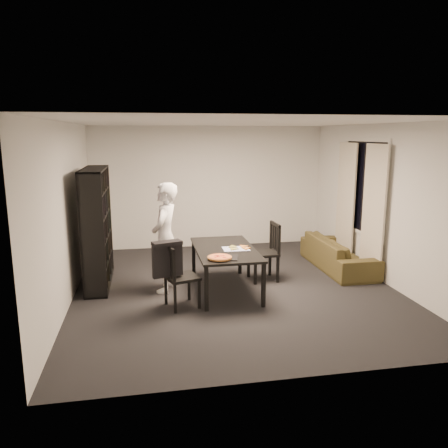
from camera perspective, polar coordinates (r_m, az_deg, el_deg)
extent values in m
cube|color=black|center=(7.13, 1.37, -8.23)|extent=(5.00, 5.50, 0.01)
cube|color=white|center=(6.71, 1.48, 13.13)|extent=(5.00, 5.50, 0.01)
cube|color=white|center=(9.49, -2.00, 4.82)|extent=(5.00, 0.01, 2.60)
cube|color=white|center=(4.21, 9.14, -4.00)|extent=(5.00, 0.01, 2.60)
cube|color=white|center=(6.76, -19.82, 1.36)|extent=(0.01, 5.50, 2.60)
cube|color=white|center=(7.71, 19.95, 2.55)|extent=(0.01, 5.50, 2.60)
cube|color=black|center=(8.20, 17.85, 4.60)|extent=(0.02, 1.40, 1.60)
cube|color=white|center=(8.19, 17.82, 4.60)|extent=(0.03, 1.52, 1.72)
cube|color=beige|center=(7.75, 18.94, 1.54)|extent=(0.03, 0.70, 2.25)
cube|color=beige|center=(8.66, 15.60, 2.74)|extent=(0.03, 0.70, 2.25)
cube|color=black|center=(7.36, -16.25, -0.40)|extent=(0.35, 1.50, 1.90)
cube|color=black|center=(6.81, 0.15, -3.34)|extent=(0.91, 1.64, 0.04)
cube|color=black|center=(6.12, -2.32, -8.46)|extent=(0.05, 0.05, 0.65)
cube|color=black|center=(6.28, 5.18, -7.97)|extent=(0.05, 0.05, 0.65)
cube|color=black|center=(7.58, -3.99, -4.49)|extent=(0.05, 0.05, 0.65)
cube|color=black|center=(7.71, 2.09, -4.19)|extent=(0.05, 0.05, 0.65)
cube|color=black|center=(6.26, -5.51, -6.94)|extent=(0.53, 0.53, 0.04)
cube|color=black|center=(6.12, -7.22, -4.99)|extent=(0.17, 0.42, 0.45)
cube|color=black|center=(6.07, -7.27, -3.12)|extent=(0.15, 0.39, 0.05)
cube|color=black|center=(6.25, -3.26, -9.16)|extent=(0.04, 0.04, 0.41)
cube|color=black|center=(6.56, -4.60, -8.15)|extent=(0.04, 0.04, 0.41)
cube|color=black|center=(6.12, -6.40, -9.69)|extent=(0.04, 0.04, 0.41)
cube|color=black|center=(6.44, -7.60, -8.62)|extent=(0.04, 0.04, 0.41)
cube|color=black|center=(7.38, 5.13, -3.81)|extent=(0.48, 0.48, 0.04)
cube|color=black|center=(7.38, 6.68, -1.72)|extent=(0.07, 0.46, 0.49)
cube|color=black|center=(7.33, 6.72, -0.04)|extent=(0.06, 0.43, 0.05)
cube|color=black|center=(7.57, 3.23, -5.31)|extent=(0.04, 0.04, 0.44)
cube|color=black|center=(7.21, 4.12, -6.18)|extent=(0.04, 0.04, 0.44)
cube|color=black|center=(7.69, 6.01, -5.09)|extent=(0.04, 0.04, 0.44)
cube|color=black|center=(7.34, 7.03, -5.93)|extent=(0.04, 0.04, 0.44)
cube|color=black|center=(6.11, -7.40, -4.79)|extent=(0.43, 0.20, 0.45)
cube|color=black|center=(6.04, -7.46, -2.49)|extent=(0.44, 0.29, 0.05)
imported|color=silver|center=(6.82, -7.68, -1.77)|extent=(0.59, 0.72, 1.71)
cube|color=black|center=(6.30, 0.02, -4.36)|extent=(0.47, 0.42, 0.01)
cylinder|color=#9B5F2D|center=(6.22, -0.56, -4.40)|extent=(0.35, 0.35, 0.02)
cylinder|color=#ED963D|center=(6.21, -0.56, -4.27)|extent=(0.31, 0.31, 0.01)
cube|color=white|center=(6.76, 1.55, -3.26)|extent=(0.40, 0.31, 0.01)
imported|color=#3A3A17|center=(8.30, 14.68, -3.72)|extent=(0.75, 1.92, 0.56)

